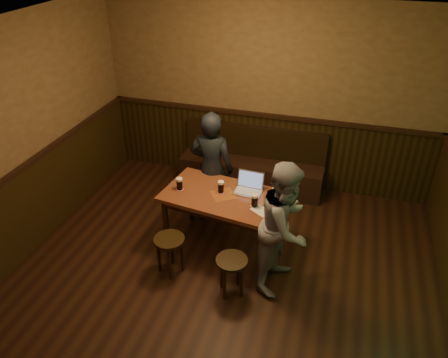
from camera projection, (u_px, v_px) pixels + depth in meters
The scene contains 12 objects.
room at pixel (210, 215), 4.22m from camera, with size 5.04×6.04×2.84m.
bench at pixel (252, 168), 6.79m from camera, with size 2.20×0.50×0.95m.
pub_table at pixel (223, 202), 5.35m from camera, with size 1.55×1.02×0.78m.
stool_left at pixel (170, 245), 5.08m from camera, with size 0.45×0.45×0.49m.
stool_right at pixel (232, 266), 4.79m from camera, with size 0.45×0.45×0.48m.
pint_left at pixel (179, 184), 5.36m from camera, with size 0.10×0.10×0.16m.
pint_mid at pixel (221, 187), 5.30m from camera, with size 0.10×0.10×0.16m.
pint_right at pixel (255, 200), 5.05m from camera, with size 0.10×0.10×0.16m.
laptop at pixel (249, 186), 5.34m from camera, with size 0.35×0.28×0.23m.
menu at pixel (261, 211), 5.01m from camera, with size 0.22×0.15×0.00m, color silver.
person_suit at pixel (212, 169), 5.77m from camera, with size 0.59×0.39×1.61m, color black.
person_grey at pixel (285, 226), 4.75m from camera, with size 0.76×0.59×1.56m, color gray.
Camera 1 is at (1.12, -3.03, 3.68)m, focal length 35.00 mm.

